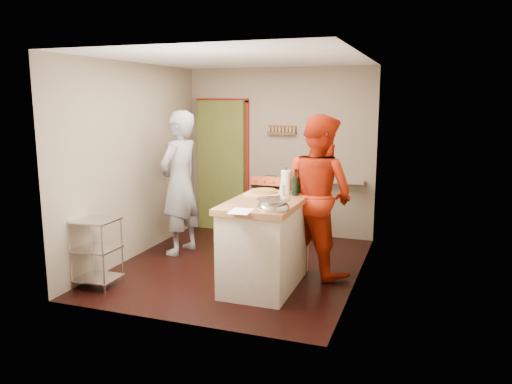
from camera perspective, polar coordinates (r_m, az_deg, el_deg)
floor at (r=6.53m, az=-1.92°, el=-8.41°), size 3.50×3.50×0.00m
back_wall at (r=8.12m, az=-1.61°, el=3.57°), size 3.00×0.44×2.60m
left_wall at (r=6.91m, az=-13.68°, el=3.44°), size 0.04×3.50×2.60m
right_wall at (r=5.85m, az=11.83°, el=2.26°), size 0.04×3.50×2.60m
ceiling at (r=6.19m, az=-2.07°, el=15.09°), size 3.00×3.50×0.02m
stove at (r=7.68m, az=2.26°, el=-2.00°), size 0.60×0.63×1.00m
wire_shelving at (r=6.00m, az=-17.80°, el=-6.26°), size 0.48×0.40×0.80m
island at (r=5.74m, az=1.14°, el=-5.62°), size 0.79×1.46×1.31m
person_stripe at (r=6.92m, az=-8.74°, el=1.00°), size 0.58×0.79×1.97m
person_red at (r=6.09m, az=7.19°, el=-0.37°), size 1.19×1.13×1.95m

